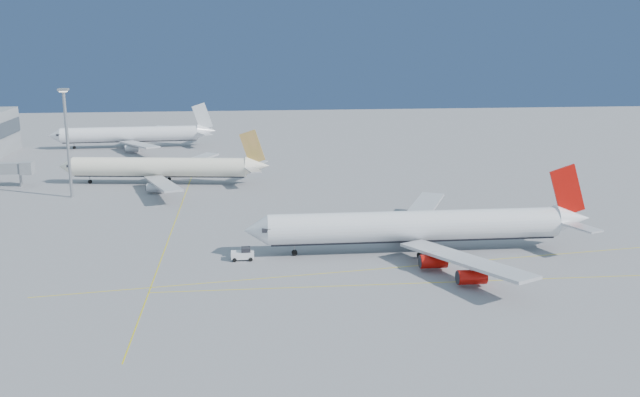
# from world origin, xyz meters

# --- Properties ---
(ground) EXTENTS (500.00, 500.00, 0.00)m
(ground) POSITION_xyz_m (0.00, 0.00, 0.00)
(ground) COLOR slate
(ground) RESTS_ON ground
(taxiway_lines) EXTENTS (118.86, 140.00, 0.02)m
(taxiway_lines) POSITION_xyz_m (-14.71, 6.34, 0.01)
(taxiway_lines) COLOR #D1C10B
(taxiway_lines) RESTS_ON ground
(airliner_virgin) EXTENTS (68.81, 62.02, 17.02)m
(airliner_virgin) POSITION_xyz_m (10.38, 3.43, 5.13)
(airliner_virgin) COLOR white
(airliner_virgin) RESTS_ON ground
(airliner_etihad) EXTENTS (59.66, 54.70, 15.58)m
(airliner_etihad) POSITION_xyz_m (-46.74, 71.43, 4.74)
(airliner_etihad) COLOR white
(airliner_etihad) RESTS_ON ground
(airliner_third) EXTENTS (59.94, 55.23, 16.08)m
(airliner_third) POSITION_xyz_m (-64.75, 135.51, 4.87)
(airliner_third) COLOR white
(airliner_third) RESTS_ON ground
(pushback_tug) EXTENTS (4.35, 2.70, 2.43)m
(pushback_tug) POSITION_xyz_m (-24.41, 1.78, 1.13)
(pushback_tug) COLOR white
(pushback_tug) RESTS_ON ground
(light_mast) EXTENTS (2.42, 2.42, 28.02)m
(light_mast) POSITION_xyz_m (-68.96, 57.47, 16.54)
(light_mast) COLOR gray
(light_mast) RESTS_ON ground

